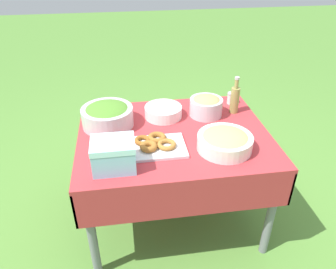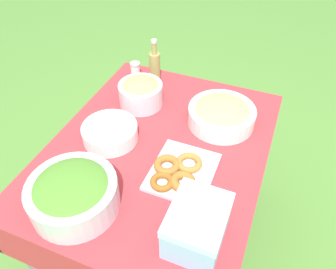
# 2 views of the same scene
# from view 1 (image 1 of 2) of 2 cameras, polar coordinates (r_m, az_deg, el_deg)

# --- Properties ---
(ground_plane) EXTENTS (14.00, 14.00, 0.00)m
(ground_plane) POSITION_cam_1_polar(r_m,az_deg,el_deg) (2.40, 0.85, -13.69)
(ground_plane) COLOR #568C38
(picnic_table) EXTENTS (1.14, 0.90, 0.68)m
(picnic_table) POSITION_cam_1_polar(r_m,az_deg,el_deg) (2.03, 0.98, -2.03)
(picnic_table) COLOR #B73338
(picnic_table) RESTS_ON ground_plane
(salad_bowl) EXTENTS (0.32, 0.32, 0.14)m
(salad_bowl) POSITION_cam_1_polar(r_m,az_deg,el_deg) (2.05, -10.51, 3.41)
(salad_bowl) COLOR silver
(salad_bowl) RESTS_ON picnic_table
(pasta_bowl) EXTENTS (0.31, 0.31, 0.10)m
(pasta_bowl) POSITION_cam_1_polar(r_m,az_deg,el_deg) (1.83, 9.88, -1.10)
(pasta_bowl) COLOR white
(pasta_bowl) RESTS_ON picnic_table
(donut_platter) EXTENTS (0.29, 0.26, 0.05)m
(donut_platter) POSITION_cam_1_polar(r_m,az_deg,el_deg) (1.83, -1.91, -1.75)
(donut_platter) COLOR silver
(donut_platter) RESTS_ON picnic_table
(plate_stack) EXTENTS (0.24, 0.24, 0.07)m
(plate_stack) POSITION_cam_1_polar(r_m,az_deg,el_deg) (2.13, -0.83, 4.00)
(plate_stack) COLOR white
(plate_stack) RESTS_ON picnic_table
(olive_oil_bottle) EXTENTS (0.06, 0.06, 0.25)m
(olive_oil_bottle) POSITION_cam_1_polar(r_m,az_deg,el_deg) (2.21, 11.56, 6.12)
(olive_oil_bottle) COLOR #998E4C
(olive_oil_bottle) RESTS_ON picnic_table
(bread_bowl) EXTENTS (0.21, 0.21, 0.13)m
(bread_bowl) POSITION_cam_1_polar(r_m,az_deg,el_deg) (2.16, 6.65, 5.09)
(bread_bowl) COLOR silver
(bread_bowl) RESTS_ON picnic_table
(cooler_box) EXTENTS (0.22, 0.18, 0.16)m
(cooler_box) POSITION_cam_1_polar(r_m,az_deg,el_deg) (1.67, -9.46, -3.46)
(cooler_box) COLOR #8CC6E5
(cooler_box) RESTS_ON picnic_table
(salt_shaker) EXTENTS (0.05, 0.05, 0.08)m
(salt_shaker) POSITION_cam_1_polar(r_m,az_deg,el_deg) (2.34, 10.90, 6.24)
(salt_shaker) COLOR white
(salt_shaker) RESTS_ON picnic_table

